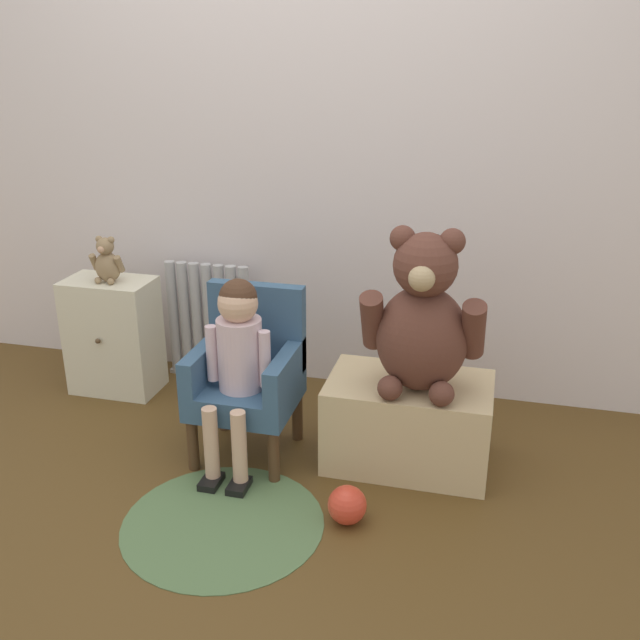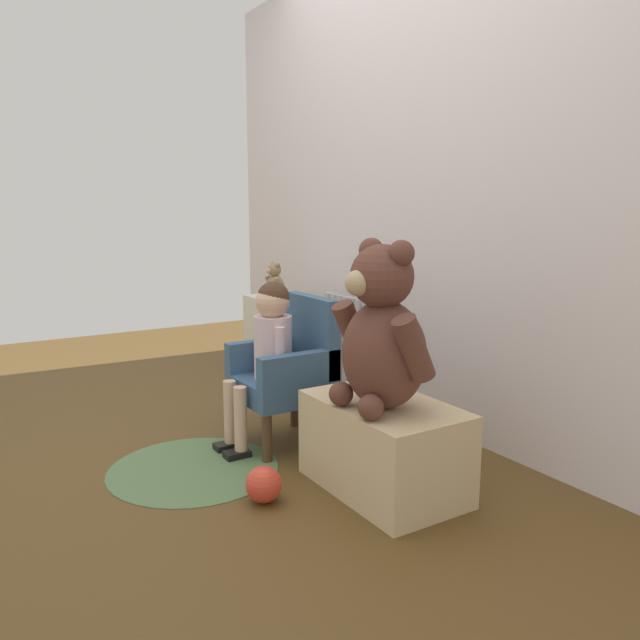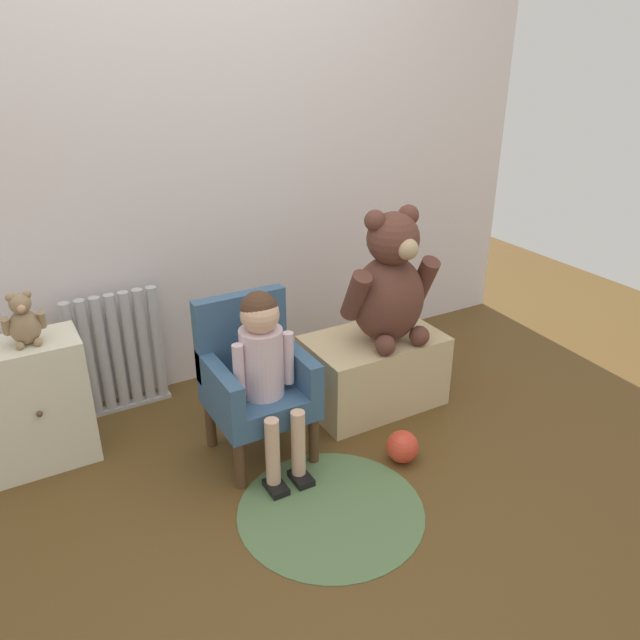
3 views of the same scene
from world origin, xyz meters
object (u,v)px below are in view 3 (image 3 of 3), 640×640
small_dresser (36,404)px  toy_ball (402,447)px  child_figure (264,357)px  low_bench (373,370)px  floor_rug (331,510)px  radiator (117,354)px  small_teddy_bear (24,321)px  large_teddy_bear (390,285)px  child_armchair (254,378)px

small_dresser → toy_ball: small_dresser is taller
child_figure → low_bench: 0.72m
small_dresser → child_figure: child_figure is taller
child_figure → toy_ball: 0.70m
floor_rug → toy_ball: bearing=16.0°
low_bench → child_figure: bearing=-165.2°
radiator → toy_ball: size_ratio=4.27×
low_bench → floor_rug: 0.80m
low_bench → small_teddy_bear: 1.50m
child_figure → small_dresser: bearing=149.9°
small_teddy_bear → toy_ball: small_teddy_bear is taller
small_dresser → low_bench: bearing=-11.8°
low_bench → small_teddy_bear: size_ratio=2.97×
child_figure → floor_rug: child_figure is taller
toy_ball → large_teddy_bear: bearing=64.8°
radiator → small_teddy_bear: small_teddy_bear is taller
child_armchair → low_bench: child_armchair is taller
radiator → small_dresser: bearing=-147.4°
child_figure → small_teddy_bear: size_ratio=3.56×
toy_ball → small_dresser: bearing=150.2°
child_armchair → small_dresser: bearing=156.0°
radiator → small_dresser: 0.45m
floor_rug → toy_ball: toy_ball is taller
child_armchair → toy_ball: (0.48, -0.38, -0.27)m
floor_rug → child_figure: bearing=100.5°
child_armchair → child_figure: size_ratio=0.89×
radiator → child_armchair: bearing=-55.0°
large_teddy_bear → small_teddy_bear: (-1.44, 0.32, 0.02)m
radiator → floor_rug: size_ratio=0.83×
large_teddy_bear → child_armchair: bearing=-178.9°
radiator → child_armchair: child_armchair is taller
small_dresser → large_teddy_bear: size_ratio=0.89×
child_armchair → large_teddy_bear: bearing=1.1°
large_teddy_bear → floor_rug: bearing=-139.5°
child_figure → toy_ball: (0.48, -0.27, -0.42)m
radiator → low_bench: (1.05, -0.54, -0.11)m
small_dresser → large_teddy_bear: bearing=-13.2°
radiator → toy_ball: (0.90, -0.97, -0.22)m
small_dresser → small_teddy_bear: 0.37m
radiator → floor_rug: bearing=-65.9°
small_dresser → child_figure: (0.80, -0.46, 0.22)m
low_bench → floor_rug: size_ratio=0.89×
large_teddy_bear → small_teddy_bear: bearing=167.4°
small_dresser → floor_rug: bearing=-44.4°
toy_ball → low_bench: bearing=71.6°
child_armchair → floor_rug: bearing=-81.8°
radiator → child_figure: size_ratio=0.77×
child_figure → floor_rug: bearing=-79.5°
large_teddy_bear → radiator: bearing=151.7°
small_dresser → low_bench: size_ratio=0.87×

